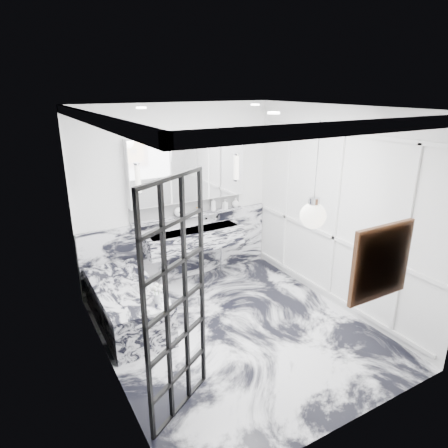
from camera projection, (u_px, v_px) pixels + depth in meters
floor at (237, 331)px, 5.20m from camera, size 3.60×3.60×0.00m
ceiling at (240, 108)px, 4.28m from camera, size 3.60×3.60×0.00m
wall_back at (178, 196)px, 6.22m from camera, size 3.60×0.00×3.60m
wall_front at (354, 296)px, 3.27m from camera, size 3.60×0.00×3.60m
wall_left at (103, 257)px, 3.99m from camera, size 0.00×3.60×3.60m
wall_right at (337, 210)px, 5.49m from camera, size 0.00×3.60×3.60m
marble_clad_back at (181, 248)px, 6.48m from camera, size 3.18×0.05×1.05m
marble_clad_left at (105, 263)px, 4.02m from camera, size 0.02×3.56×2.68m
panel_molding at (336, 217)px, 5.52m from camera, size 0.03×3.40×2.30m
soap_bottle_a at (213, 204)px, 6.48m from camera, size 0.10×0.10×0.22m
soap_bottle_b at (225, 204)px, 6.59m from camera, size 0.09×0.09×0.16m
soap_bottle_c at (236, 203)px, 6.69m from camera, size 0.15×0.15×0.16m
face_pot at (179, 212)px, 6.20m from camera, size 0.15×0.15×0.15m
amber_bottle at (197, 210)px, 6.36m from camera, size 0.04×0.04×0.10m
flower_vase at (157, 298)px, 4.79m from camera, size 0.08×0.08×0.12m
crittall_door at (176, 304)px, 3.60m from camera, size 0.77×0.50×2.32m
artwork at (381, 262)px, 3.39m from camera, size 0.58×0.06×0.58m
pendant_light at (313, 216)px, 3.64m from camera, size 0.24×0.24×0.24m
trough_sink at (195, 239)px, 6.31m from camera, size 1.60×0.45×0.30m
ledge at (189, 216)px, 6.33m from camera, size 1.90×0.14×0.04m
subway_tile at (188, 207)px, 6.34m from camera, size 1.90×0.03×0.23m
mirror_cabinet at (188, 169)px, 6.09m from camera, size 1.90×0.16×1.00m
sconce_left at (138, 179)px, 5.64m from camera, size 0.07×0.07×0.40m
sconce_right at (237, 167)px, 6.41m from camera, size 0.07×0.07×0.40m
bathtub at (127, 305)px, 5.29m from camera, size 0.75×1.65×0.55m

